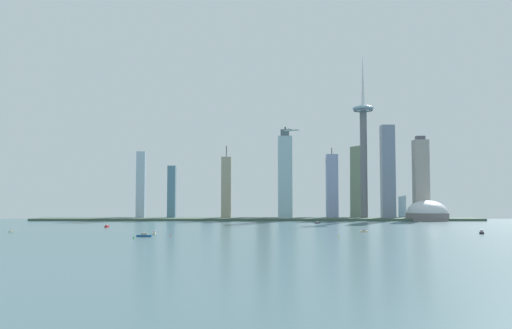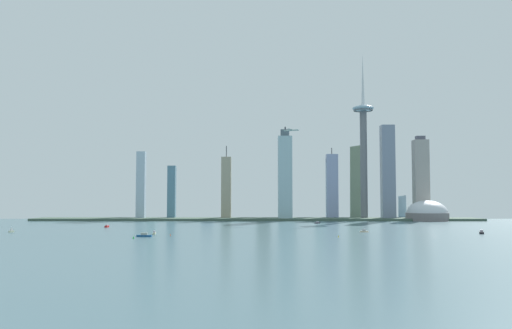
{
  "view_description": "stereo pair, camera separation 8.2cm",
  "coord_description": "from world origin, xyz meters",
  "px_view_note": "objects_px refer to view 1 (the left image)",
  "views": [
    {
      "loc": [
        7.28,
        -456.6,
        39.99
      ],
      "look_at": [
        -0.98,
        466.83,
        96.69
      ],
      "focal_mm": 37.58,
      "sensor_mm": 36.0,
      "label": 1
    },
    {
      "loc": [
        7.36,
        -456.6,
        39.99
      ],
      "look_at": [
        -0.98,
        466.83,
        96.69
      ],
      "focal_mm": 37.58,
      "sensor_mm": 36.0,
      "label": 2
    }
  ],
  "objects_px": {
    "skyscraper_8": "(388,172)",
    "boat_4": "(364,231)",
    "skyscraper_4": "(226,188)",
    "boat_3": "(482,232)",
    "skyscraper_5": "(208,207)",
    "skyscraper_9": "(264,177)",
    "skyscraper_12": "(153,172)",
    "boat_7": "(11,231)",
    "stadium_dome": "(427,214)",
    "skyscraper_6": "(172,193)",
    "observation_tower": "(363,138)",
    "skyscraper_1": "(285,177)",
    "boat_6": "(317,223)",
    "boat_1": "(154,233)",
    "channel_buoy_1": "(134,237)",
    "channel_buoy_0": "(170,235)",
    "boat_2": "(144,235)",
    "skyscraper_13": "(400,174)",
    "boat_5": "(107,226)",
    "skyscraper_0": "(141,186)",
    "skyscraper_7": "(421,179)",
    "airplane": "(291,130)",
    "skyscraper_2": "(289,182)",
    "skyscraper_11": "(356,177)",
    "channel_buoy_2": "(338,236)",
    "skyscraper_10": "(321,190)"
  },
  "relations": [
    {
      "from": "airplane",
      "to": "channel_buoy_0",
      "type": "bearing_deg",
      "value": -89.23
    },
    {
      "from": "skyscraper_8",
      "to": "boat_4",
      "type": "height_order",
      "value": "skyscraper_8"
    },
    {
      "from": "skyscraper_5",
      "to": "skyscraper_13",
      "type": "height_order",
      "value": "skyscraper_13"
    },
    {
      "from": "skyscraper_4",
      "to": "channel_buoy_1",
      "type": "distance_m",
      "value": 447.54
    },
    {
      "from": "skyscraper_8",
      "to": "stadium_dome",
      "type": "bearing_deg",
      "value": -23.02
    },
    {
      "from": "observation_tower",
      "to": "channel_buoy_1",
      "type": "height_order",
      "value": "observation_tower"
    },
    {
      "from": "skyscraper_0",
      "to": "skyscraper_2",
      "type": "height_order",
      "value": "skyscraper_2"
    },
    {
      "from": "skyscraper_9",
      "to": "skyscraper_2",
      "type": "bearing_deg",
      "value": 19.53
    },
    {
      "from": "skyscraper_1",
      "to": "boat_1",
      "type": "relative_size",
      "value": 17.0
    },
    {
      "from": "boat_6",
      "to": "boat_7",
      "type": "bearing_deg",
      "value": 34.19
    },
    {
      "from": "boat_4",
      "to": "boat_7",
      "type": "xyz_separation_m",
      "value": [
        -403.85,
        -7.91,
        0.34
      ]
    },
    {
      "from": "skyscraper_11",
      "to": "boat_1",
      "type": "xyz_separation_m",
      "value": [
        -295.92,
        -425.23,
        -76.14
      ]
    },
    {
      "from": "boat_3",
      "to": "skyscraper_2",
      "type": "bearing_deg",
      "value": 41.71
    },
    {
      "from": "skyscraper_1",
      "to": "boat_7",
      "type": "bearing_deg",
      "value": -135.49
    },
    {
      "from": "skyscraper_4",
      "to": "boat_6",
      "type": "relative_size",
      "value": 14.13
    },
    {
      "from": "observation_tower",
      "to": "channel_buoy_0",
      "type": "distance_m",
      "value": 506.66
    },
    {
      "from": "skyscraper_4",
      "to": "boat_3",
      "type": "distance_m",
      "value": 480.94
    },
    {
      "from": "skyscraper_1",
      "to": "boat_5",
      "type": "distance_m",
      "value": 337.26
    },
    {
      "from": "skyscraper_0",
      "to": "skyscraper_6",
      "type": "xyz_separation_m",
      "value": [
        52.63,
        12.72,
        -12.29
      ]
    },
    {
      "from": "boat_1",
      "to": "boat_2",
      "type": "bearing_deg",
      "value": -10.28
    },
    {
      "from": "skyscraper_7",
      "to": "skyscraper_5",
      "type": "bearing_deg",
      "value": 171.97
    },
    {
      "from": "observation_tower",
      "to": "skyscraper_0",
      "type": "bearing_deg",
      "value": -178.66
    },
    {
      "from": "skyscraper_0",
      "to": "airplane",
      "type": "distance_m",
      "value": 286.97
    },
    {
      "from": "skyscraper_13",
      "to": "skyscraper_1",
      "type": "bearing_deg",
      "value": -159.5
    },
    {
      "from": "skyscraper_6",
      "to": "skyscraper_13",
      "type": "relative_size",
      "value": 0.56
    },
    {
      "from": "skyscraper_12",
      "to": "boat_7",
      "type": "relative_size",
      "value": 29.0
    },
    {
      "from": "skyscraper_1",
      "to": "channel_buoy_2",
      "type": "bearing_deg",
      "value": -84.79
    },
    {
      "from": "skyscraper_0",
      "to": "boat_2",
      "type": "distance_m",
      "value": 418.6
    },
    {
      "from": "skyscraper_10",
      "to": "observation_tower",
      "type": "bearing_deg",
      "value": -44.17
    },
    {
      "from": "boat_2",
      "to": "channel_buoy_2",
      "type": "xyz_separation_m",
      "value": [
        196.25,
        -3.71,
        -0.39
      ]
    },
    {
      "from": "skyscraper_13",
      "to": "boat_3",
      "type": "relative_size",
      "value": 11.73
    },
    {
      "from": "skyscraper_10",
      "to": "skyscraper_2",
      "type": "bearing_deg",
      "value": 174.87
    },
    {
      "from": "skyscraper_8",
      "to": "boat_4",
      "type": "relative_size",
      "value": 16.89
    },
    {
      "from": "skyscraper_12",
      "to": "stadium_dome",
      "type": "bearing_deg",
      "value": -12.26
    },
    {
      "from": "observation_tower",
      "to": "skyscraper_1",
      "type": "xyz_separation_m",
      "value": [
        -142.31,
        -24.25,
        -70.3
      ]
    },
    {
      "from": "skyscraper_5",
      "to": "skyscraper_9",
      "type": "bearing_deg",
      "value": -7.75
    },
    {
      "from": "channel_buoy_1",
      "to": "skyscraper_9",
      "type": "bearing_deg",
      "value": 75.37
    },
    {
      "from": "skyscraper_5",
      "to": "channel_buoy_0",
      "type": "xyz_separation_m",
      "value": [
        7.96,
        -468.07,
        -20.57
      ]
    },
    {
      "from": "skyscraper_12",
      "to": "channel_buoy_1",
      "type": "distance_m",
      "value": 523.46
    },
    {
      "from": "boat_7",
      "to": "channel_buoy_1",
      "type": "distance_m",
      "value": 185.5
    },
    {
      "from": "channel_buoy_1",
      "to": "skyscraper_4",
      "type": "bearing_deg",
      "value": 82.05
    },
    {
      "from": "skyscraper_10",
      "to": "skyscraper_12",
      "type": "height_order",
      "value": "skyscraper_12"
    },
    {
      "from": "channel_buoy_2",
      "to": "boat_5",
      "type": "bearing_deg",
      "value": 148.16
    },
    {
      "from": "skyscraper_6",
      "to": "boat_4",
      "type": "relative_size",
      "value": 9.73
    },
    {
      "from": "skyscraper_7",
      "to": "airplane",
      "type": "xyz_separation_m",
      "value": [
        -240.11,
        -93.5,
        77.55
      ]
    },
    {
      "from": "skyscraper_6",
      "to": "skyscraper_11",
      "type": "relative_size",
      "value": 0.62
    },
    {
      "from": "skyscraper_7",
      "to": "skyscraper_4",
      "type": "bearing_deg",
      "value": -177.99
    },
    {
      "from": "skyscraper_4",
      "to": "skyscraper_7",
      "type": "bearing_deg",
      "value": 2.01
    },
    {
      "from": "channel_buoy_2",
      "to": "observation_tower",
      "type": "bearing_deg",
      "value": 75.65
    },
    {
      "from": "skyscraper_6",
      "to": "skyscraper_12",
      "type": "distance_m",
      "value": 93.48
    }
  ]
}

